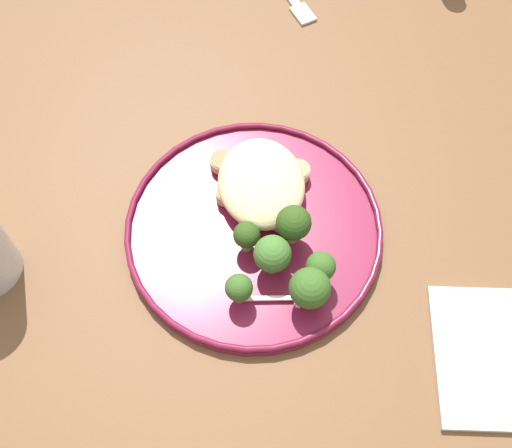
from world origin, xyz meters
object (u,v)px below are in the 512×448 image
object	(u,v)px
seared_scallop_large_seared	(263,187)
broccoli_floret_beside_noodles	(296,223)
seared_scallop_half_hidden	(253,171)
seared_scallop_right_edge	(299,172)
seared_scallop_left_edge	(228,195)
seared_scallop_tilted_round	(284,219)
broccoli_floret_right_tilted	(312,288)
seared_scallop_on_noodles	(224,162)
broccoli_floret_front_edge	(249,235)
folded_napkin	(480,356)
broccoli_floret_rear_charred	(241,288)
broccoli_floret_tall_stalk	(323,267)
broccoli_floret_center_pile	(275,254)
dinner_plate	(256,229)

from	to	relation	value
seared_scallop_large_seared	broccoli_floret_beside_noodles	size ratio (longest dim) A/B	0.41
seared_scallop_half_hidden	seared_scallop_large_seared	bearing A→B (deg)	-161.86
seared_scallop_right_edge	seared_scallop_left_edge	bearing A→B (deg)	103.01
seared_scallop_tilted_round	broccoli_floret_right_tilted	bearing A→B (deg)	-172.82
broccoli_floret_beside_noodles	seared_scallop_on_noodles	bearing A→B (deg)	31.44
broccoli_floret_front_edge	folded_napkin	xyz separation A→B (m)	(-0.15, -0.22, -0.03)
seared_scallop_half_hidden	broccoli_floret_front_edge	world-z (taller)	broccoli_floret_front_edge
broccoli_floret_right_tilted	broccoli_floret_rear_charred	bearing A→B (deg)	79.67
broccoli_floret_rear_charred	seared_scallop_on_noodles	bearing A→B (deg)	-0.53
seared_scallop_on_noodles	broccoli_floret_beside_noodles	world-z (taller)	broccoli_floret_beside_noodles
seared_scallop_right_edge	broccoli_floret_rear_charred	world-z (taller)	broccoli_floret_rear_charred
broccoli_floret_rear_charred	broccoli_floret_tall_stalk	world-z (taller)	broccoli_floret_tall_stalk
seared_scallop_large_seared	broccoli_floret_tall_stalk	xyz separation A→B (m)	(-0.12, -0.05, 0.02)
broccoli_floret_center_pile	broccoli_floret_beside_noodles	world-z (taller)	broccoli_floret_beside_noodles
broccoli_floret_tall_stalk	folded_napkin	size ratio (longest dim) A/B	0.34
broccoli_floret_right_tilted	seared_scallop_tilted_round	bearing A→B (deg)	7.18
broccoli_floret_rear_charred	broccoli_floret_tall_stalk	distance (m)	0.09
dinner_plate	seared_scallop_large_seared	bearing A→B (deg)	-17.72
seared_scallop_tilted_round	broccoli_floret_tall_stalk	xyz separation A→B (m)	(-0.07, -0.03, 0.02)
seared_scallop_left_edge	folded_napkin	world-z (taller)	seared_scallop_left_edge
broccoli_floret_front_edge	broccoli_floret_rear_charred	bearing A→B (deg)	164.94
broccoli_floret_beside_noodles	seared_scallop_right_edge	bearing A→B (deg)	-13.48
seared_scallop_on_noodles	broccoli_floret_rear_charred	world-z (taller)	broccoli_floret_rear_charred
seared_scallop_on_noodles	seared_scallop_tilted_round	bearing A→B (deg)	-146.14
seared_scallop_on_noodles	broccoli_floret_rear_charred	bearing A→B (deg)	179.47
broccoli_floret_right_tilted	broccoli_floret_tall_stalk	xyz separation A→B (m)	(0.02, -0.02, -0.00)
seared_scallop_half_hidden	broccoli_floret_center_pile	distance (m)	0.12
broccoli_floret_front_edge	broccoli_floret_beside_noodles	distance (m)	0.05
broccoli_floret_rear_charred	broccoli_floret_right_tilted	bearing A→B (deg)	-100.33
seared_scallop_half_hidden	seared_scallop_left_edge	size ratio (longest dim) A/B	1.36
broccoli_floret_front_edge	broccoli_floret_center_pile	size ratio (longest dim) A/B	0.81
seared_scallop_right_edge	broccoli_floret_beside_noodles	bearing A→B (deg)	166.52
seared_scallop_right_edge	broccoli_floret_beside_noodles	xyz separation A→B (m)	(-0.08, 0.02, 0.03)
broccoli_floret_front_edge	broccoli_floret_center_pile	xyz separation A→B (m)	(-0.03, -0.02, 0.01)
seared_scallop_right_edge	broccoli_floret_center_pile	bearing A→B (deg)	157.16
seared_scallop_half_hidden	seared_scallop_right_edge	world-z (taller)	seared_scallop_right_edge
seared_scallop_right_edge	broccoli_floret_center_pile	world-z (taller)	broccoli_floret_center_pile
broccoli_floret_right_tilted	broccoli_floret_rear_charred	distance (m)	0.07
seared_scallop_half_hidden	broccoli_floret_tall_stalk	distance (m)	0.15
seared_scallop_tilted_round	seared_scallop_half_hidden	bearing A→B (deg)	20.43
broccoli_floret_tall_stalk	seared_scallop_large_seared	bearing A→B (deg)	20.89
broccoli_floret_right_tilted	broccoli_floret_rear_charred	world-z (taller)	broccoli_floret_right_tilted
seared_scallop_half_hidden	broccoli_floret_tall_stalk	size ratio (longest dim) A/B	0.58
broccoli_floret_beside_noodles	folded_napkin	bearing A→B (deg)	-133.13
dinner_plate	broccoli_floret_beside_noodles	bearing A→B (deg)	-116.26
seared_scallop_tilted_round	broccoli_floret_rear_charred	xyz separation A→B (m)	(-0.08, 0.06, 0.02)
seared_scallop_on_noodles	broccoli_floret_center_pile	world-z (taller)	broccoli_floret_center_pile
seared_scallop_half_hidden	broccoli_floret_beside_noodles	size ratio (longest dim) A/B	0.51
broccoli_floret_center_pile	folded_napkin	distance (m)	0.24
dinner_plate	seared_scallop_on_noodles	distance (m)	0.09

